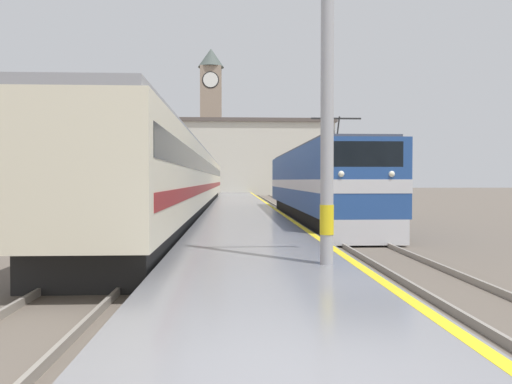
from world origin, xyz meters
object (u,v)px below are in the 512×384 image
catenary_mast (331,45)px  clock_tower (211,117)px  locomotive_train (317,185)px  passenger_train (189,181)px

catenary_mast → clock_tower: bearing=94.4°
catenary_mast → locomotive_train: bearing=81.4°
passenger_train → clock_tower: 46.43m
passenger_train → catenary_mast: size_ratio=5.54×
catenary_mast → passenger_train: bearing=101.9°
passenger_train → clock_tower: bearing=90.6°
passenger_train → clock_tower: (-0.45, 45.37, 9.86)m
clock_tower → locomotive_train: bearing=-82.1°
locomotive_train → passenger_train: 10.77m
locomotive_train → catenary_mast: catenary_mast is taller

